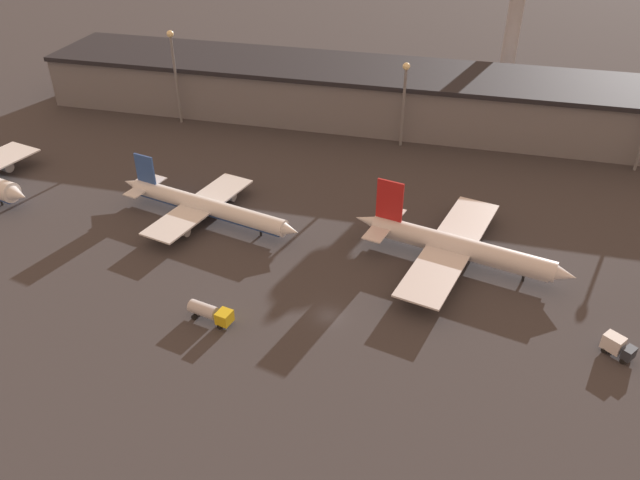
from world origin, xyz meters
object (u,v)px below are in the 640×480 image
object	(u,v)px
control_tower	(517,1)
service_vehicle_1	(617,346)
airplane_1	(205,206)
airplane_2	(457,247)
service_vehicle_0	(210,312)

from	to	relation	value
control_tower	service_vehicle_1	bearing A→B (deg)	-81.54
airplane_1	airplane_2	size ratio (longest dim) A/B	1.04
service_vehicle_0	control_tower	size ratio (longest dim) A/B	0.18
service_vehicle_1	control_tower	world-z (taller)	control_tower
airplane_2	control_tower	size ratio (longest dim) A/B	0.94
airplane_2	service_vehicle_1	xyz separation A→B (m)	(25.64, -18.96, -1.61)
airplane_2	service_vehicle_0	bearing A→B (deg)	-130.85
service_vehicle_1	airplane_2	bearing A→B (deg)	179.77
airplane_2	control_tower	xyz separation A→B (m)	(7.79, 101.05, 22.19)
service_vehicle_1	control_tower	distance (m)	123.64
service_vehicle_0	service_vehicle_1	size ratio (longest dim) A/B	1.57
airplane_1	control_tower	distance (m)	116.87
airplane_1	control_tower	bearing A→B (deg)	72.65
airplane_1	control_tower	size ratio (longest dim) A/B	0.98
airplane_1	airplane_2	world-z (taller)	airplane_2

